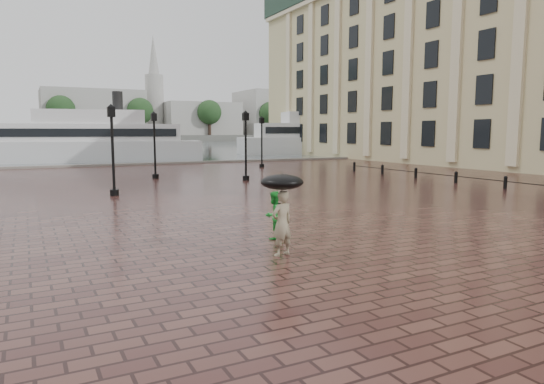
% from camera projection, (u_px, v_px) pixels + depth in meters
% --- Properties ---
extents(ground, '(300.00, 300.00, 0.00)m').
position_uv_depth(ground, '(324.00, 217.00, 18.18)').
color(ground, '#381B19').
rests_on(ground, ground).
extents(harbour_water, '(240.00, 240.00, 0.00)m').
position_uv_depth(harbour_water, '(78.00, 147.00, 99.51)').
color(harbour_water, '#4C565D').
rests_on(harbour_water, ground).
extents(quay_edge, '(80.00, 0.60, 0.30)m').
position_uv_depth(quay_edge, '(141.00, 165.00, 46.47)').
color(quay_edge, slate).
rests_on(quay_edge, ground).
extents(far_shore, '(300.00, 60.00, 2.00)m').
position_uv_depth(far_shore, '(58.00, 138.00, 159.49)').
color(far_shore, '#4C4C47').
rests_on(far_shore, ground).
extents(palace, '(21.00, 76.00, 23.00)m').
position_uv_depth(palace, '(543.00, 41.00, 45.33)').
color(palace, '#C8BB80').
rests_on(palace, ground).
extents(distant_skyline, '(102.50, 22.00, 33.00)m').
position_uv_depth(distant_skyline, '(206.00, 114.00, 171.30)').
color(distant_skyline, '#9F9D97').
rests_on(distant_skyline, ground).
extents(far_trees, '(188.00, 8.00, 13.50)m').
position_uv_depth(far_trees, '(61.00, 110.00, 139.00)').
color(far_trees, '#2D2119').
rests_on(far_trees, ground).
extents(bollard_row, '(0.22, 21.22, 0.73)m').
position_uv_depth(bollard_row, '(456.00, 177.00, 30.19)').
color(bollard_row, black).
rests_on(bollard_row, ground).
extents(street_lamps, '(21.44, 14.44, 4.40)m').
position_uv_depth(street_lamps, '(162.00, 144.00, 32.73)').
color(street_lamps, black).
rests_on(street_lamps, ground).
extents(adult_pedestrian, '(0.69, 0.52, 1.70)m').
position_uv_depth(adult_pedestrian, '(282.00, 223.00, 12.46)').
color(adult_pedestrian, gray).
rests_on(adult_pedestrian, ground).
extents(child_pedestrian, '(0.86, 0.78, 1.43)m').
position_uv_depth(child_pedestrian, '(274.00, 215.00, 14.41)').
color(child_pedestrian, green).
rests_on(child_pedestrian, ground).
extents(ferry_near, '(23.24, 9.71, 7.42)m').
position_uv_depth(ferry_near, '(92.00, 141.00, 51.39)').
color(ferry_near, silver).
rests_on(ferry_near, ground).
extents(ferry_far, '(25.40, 11.27, 8.10)m').
position_uv_depth(ferry_far, '(325.00, 137.00, 70.02)').
color(ferry_far, silver).
rests_on(ferry_far, ground).
extents(umbrella, '(1.10, 1.10, 1.14)m').
position_uv_depth(umbrella, '(282.00, 182.00, 12.33)').
color(umbrella, black).
rests_on(umbrella, ground).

